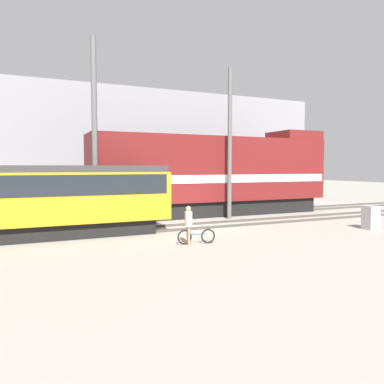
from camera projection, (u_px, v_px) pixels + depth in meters
ground_plane at (196, 225)px, 20.33m from camera, size 120.00×120.00×0.00m
track_near at (200, 226)px, 19.84m from camera, size 60.00×1.50×0.14m
track_far at (172, 216)px, 23.65m from camera, size 60.00×1.51×0.14m
building_backdrop at (132, 149)px, 31.86m from camera, size 32.10×6.00×9.37m
freight_locomotive at (215, 174)px, 24.74m from camera, size 16.15×3.04×5.72m
streetcar at (40, 197)px, 16.50m from camera, size 11.49×2.54×3.24m
bicycle at (196, 236)px, 15.44m from camera, size 1.60×0.47×0.67m
person at (188, 222)px, 15.16m from camera, size 0.28×0.39×1.60m
utility_pole_center at (95, 133)px, 19.35m from camera, size 0.29×0.29×9.87m
utility_pole_right at (230, 144)px, 22.67m from camera, size 0.26×0.26×9.14m
signal_box at (371, 218)px, 19.07m from camera, size 0.70×0.60×1.20m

